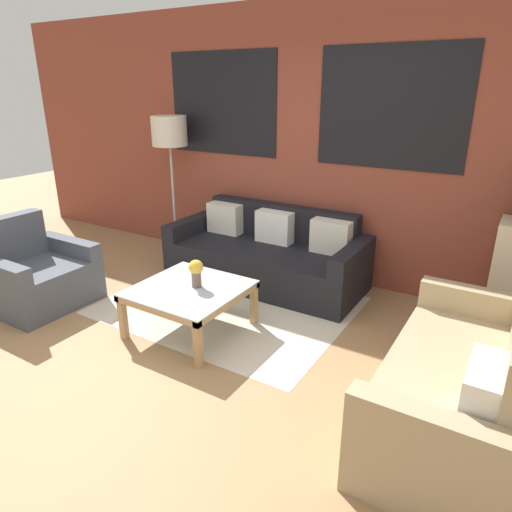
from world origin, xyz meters
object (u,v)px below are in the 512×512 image
coffee_table (190,294)px  floor_lamp (170,136)px  couch_dark (267,256)px  settee_vintage (464,386)px  armchair_corner (37,276)px  flower_vase (196,271)px

coffee_table → floor_lamp: 2.26m
couch_dark → coffee_table: (-0.02, -1.27, 0.06)m
settee_vintage → armchair_corner: bearing=-176.0°
settee_vintage → flower_vase: settee_vintage is taller
armchair_corner → settee_vintage: bearing=4.0°
settee_vintage → floor_lamp: bearing=157.2°
floor_lamp → flower_vase: floor_lamp is taller
floor_lamp → flower_vase: 2.17m
coffee_table → flower_vase: 0.21m
couch_dark → coffee_table: bearing=-90.9°
armchair_corner → floor_lamp: floor_lamp is taller
armchair_corner → flower_vase: (1.65, 0.39, 0.27)m
flower_vase → armchair_corner: bearing=-166.7°
flower_vase → couch_dark: bearing=91.2°
settee_vintage → couch_dark: bearing=147.8°
floor_lamp → armchair_corner: bearing=-97.0°
couch_dark → armchair_corner: 2.29m
settee_vintage → coffee_table: size_ratio=1.95×
coffee_table → floor_lamp: bearing=134.3°
flower_vase → settee_vintage: bearing=-3.4°
couch_dark → coffee_table: size_ratio=2.41×
couch_dark → flower_vase: couch_dark is taller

